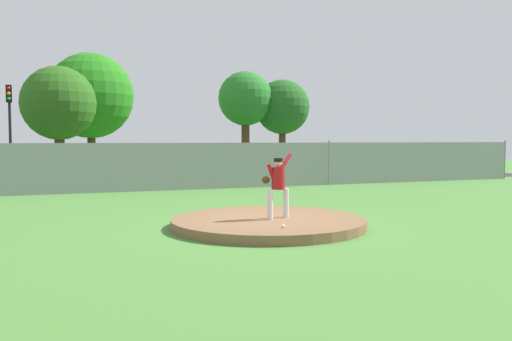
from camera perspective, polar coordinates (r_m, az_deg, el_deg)
ground_plane at (r=18.32m, az=-5.85°, el=-3.26°), size 80.00×80.00×0.00m
asphalt_strip at (r=26.57m, az=-10.69°, el=-1.23°), size 44.00×7.00×0.01m
pitchers_mound at (r=12.66m, az=1.35°, el=-5.70°), size 4.67×4.67×0.22m
pitcher_youth at (r=12.48m, az=2.38°, el=-1.21°), size 0.79×0.32×1.56m
baseball at (r=11.26m, az=3.00°, el=-6.08°), size 0.07×0.07×0.07m
chainlink_fence at (r=22.11m, az=-8.60°, el=0.44°), size 36.10×0.07×2.08m
parked_car_burgundy at (r=26.95m, az=-5.12°, el=0.52°), size 1.88×4.44×1.61m
parked_car_teal at (r=28.73m, az=2.20°, el=0.87°), size 1.88×4.28×1.82m
parked_car_silver at (r=26.16m, az=-11.88°, el=0.40°), size 1.91×4.70×1.62m
parked_car_slate at (r=30.26m, az=8.68°, el=0.89°), size 1.98×4.26×1.72m
traffic_cone_orange at (r=29.10m, az=-1.60°, el=-0.27°), size 0.40×0.40×0.55m
traffic_light_near at (r=30.23m, az=-25.27°, el=5.45°), size 0.28×0.46×4.95m
tree_slender_far at (r=33.64m, az=-20.70°, el=6.84°), size 4.41×4.41×6.51m
tree_bushy_near at (r=36.15m, az=-17.58°, el=7.75°), size 5.56×5.56×7.76m
tree_leaning_west at (r=37.64m, az=-1.16°, el=7.75°), size 3.87×3.87×6.99m
tree_broad_right at (r=38.63m, az=2.89°, el=6.88°), size 3.99×3.99×6.51m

